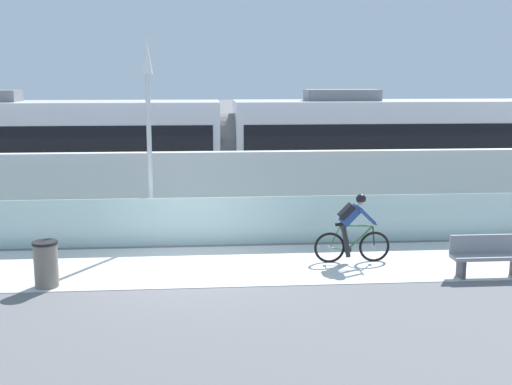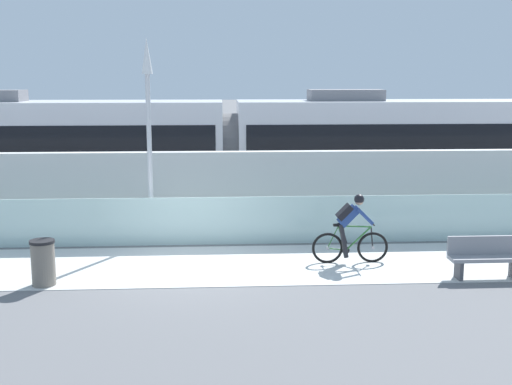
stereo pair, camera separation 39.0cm
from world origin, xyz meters
name	(u,v)px [view 1 (the left image)]	position (x,y,z in m)	size (l,w,h in m)	color
ground_plane	(190,266)	(0.00, 0.00, 0.00)	(200.00, 200.00, 0.00)	slate
bike_path_deck	(190,266)	(0.00, 0.00, 0.01)	(32.00, 3.20, 0.01)	silver
glass_parapet	(191,222)	(0.00, 1.85, 0.62)	(32.00, 0.05, 1.23)	silver
concrete_barrier_wall	(192,191)	(0.00, 3.65, 1.09)	(32.00, 0.36, 2.18)	silver
tram_rail_near	(194,211)	(0.00, 6.13, 0.00)	(32.00, 0.08, 0.01)	#595654
tram_rail_far	(194,202)	(0.00, 7.57, 0.00)	(32.00, 0.08, 0.01)	#595654
tram	(227,149)	(1.09, 6.85, 1.89)	(22.56, 2.54, 3.81)	silver
cyclist_on_bike	(352,229)	(3.72, 0.00, 0.80)	(1.77, 0.58, 1.61)	black
lamp_post_antenna	(148,115)	(-1.02, 2.15, 3.29)	(0.28, 0.28, 5.20)	gray
trash_bin	(46,264)	(-2.90, -1.25, 0.48)	(0.51, 0.51, 0.96)	slate
bench	(488,255)	(6.39, -1.29, 0.48)	(1.60, 0.45, 0.89)	gray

